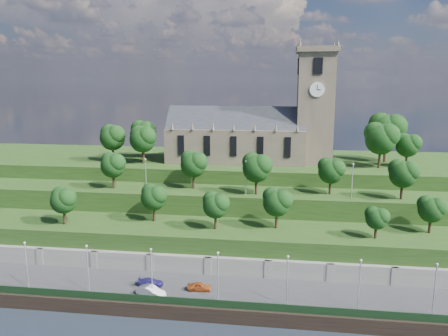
# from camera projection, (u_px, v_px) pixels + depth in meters

# --- Properties ---
(ground) EXTENTS (320.00, 320.00, 0.00)m
(ground) POSITION_uv_depth(u_px,v_px,m) (229.00, 323.00, 62.10)
(ground) COLOR black
(ground) RESTS_ON ground
(promenade) EXTENTS (160.00, 12.00, 2.00)m
(promenade) POSITION_uv_depth(u_px,v_px,m) (234.00, 297.00, 67.73)
(promenade) COLOR #2D2D30
(promenade) RESTS_ON ground
(quay_wall) EXTENTS (160.00, 0.50, 2.20)m
(quay_wall) POSITION_uv_depth(u_px,v_px,m) (229.00, 317.00, 61.83)
(quay_wall) COLOR black
(quay_wall) RESTS_ON ground
(fence) EXTENTS (160.00, 0.10, 1.20)m
(fence) POSITION_uv_depth(u_px,v_px,m) (230.00, 305.00, 62.17)
(fence) COLOR black
(fence) RESTS_ON promenade
(retaining_wall) EXTENTS (160.00, 2.10, 5.00)m
(retaining_wall) POSITION_uv_depth(u_px,v_px,m) (238.00, 271.00, 73.23)
(retaining_wall) COLOR slate
(retaining_wall) RESTS_ON ground
(embankment_lower) EXTENTS (160.00, 12.00, 8.00)m
(embankment_lower) POSITION_uv_depth(u_px,v_px,m) (242.00, 249.00, 78.79)
(embankment_lower) COLOR #1E3913
(embankment_lower) RESTS_ON ground
(embankment_upper) EXTENTS (160.00, 10.00, 12.00)m
(embankment_upper) POSITION_uv_depth(u_px,v_px,m) (247.00, 220.00, 89.08)
(embankment_upper) COLOR #1E3913
(embankment_upper) RESTS_ON ground
(hilltop) EXTENTS (160.00, 32.00, 15.00)m
(hilltop) POSITION_uv_depth(u_px,v_px,m) (254.00, 188.00, 109.19)
(hilltop) COLOR #1E3913
(hilltop) RESTS_ON ground
(church) EXTENTS (38.60, 12.35, 27.60)m
(church) POSITION_uv_depth(u_px,v_px,m) (257.00, 130.00, 102.22)
(church) COLOR brown
(church) RESTS_ON hilltop
(trees_lower) EXTENTS (69.93, 8.72, 7.39)m
(trees_lower) POSITION_uv_depth(u_px,v_px,m) (232.00, 202.00, 77.50)
(trees_lower) COLOR black
(trees_lower) RESTS_ON embankment_lower
(trees_upper) EXTENTS (62.41, 8.39, 8.22)m
(trees_upper) POSITION_uv_depth(u_px,v_px,m) (253.00, 167.00, 85.88)
(trees_upper) COLOR black
(trees_upper) RESTS_ON embankment_upper
(trees_hilltop) EXTENTS (73.40, 16.82, 11.55)m
(trees_hilltop) POSITION_uv_depth(u_px,v_px,m) (278.00, 134.00, 100.99)
(trees_hilltop) COLOR black
(trees_hilltop) RESTS_ON hilltop
(lamp_posts_promenade) EXTENTS (60.36, 0.36, 7.73)m
(lamp_posts_promenade) POSITION_uv_depth(u_px,v_px,m) (218.00, 273.00, 63.51)
(lamp_posts_promenade) COLOR #B2B2B7
(lamp_posts_promenade) RESTS_ON promenade
(lamp_posts_upper) EXTENTS (40.36, 0.36, 6.84)m
(lamp_posts_upper) POSITION_uv_depth(u_px,v_px,m) (246.00, 175.00, 84.19)
(lamp_posts_upper) COLOR #B2B2B7
(lamp_posts_upper) RESTS_ON embankment_upper
(car_left) EXTENTS (3.82, 1.71, 1.27)m
(car_left) POSITION_uv_depth(u_px,v_px,m) (199.00, 286.00, 67.57)
(car_left) COLOR #AB4D1C
(car_left) RESTS_ON promenade
(car_middle) EXTENTS (4.85, 3.08, 1.51)m
(car_middle) POSITION_uv_depth(u_px,v_px,m) (151.00, 291.00, 65.74)
(car_middle) COLOR silver
(car_middle) RESTS_ON promenade
(car_right) EXTENTS (4.07, 1.82, 1.16)m
(car_right) POSITION_uv_depth(u_px,v_px,m) (151.00, 282.00, 69.14)
(car_right) COLOR navy
(car_right) RESTS_ON promenade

